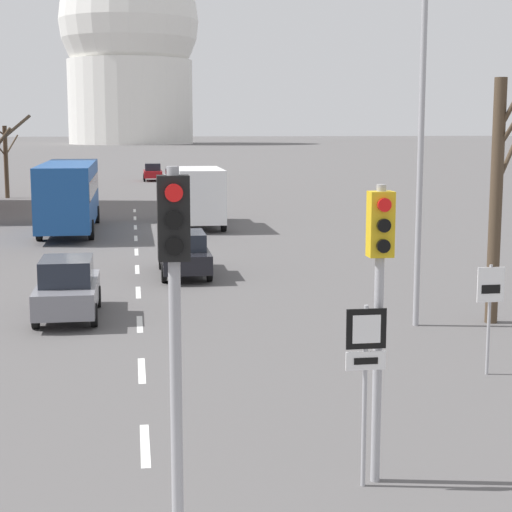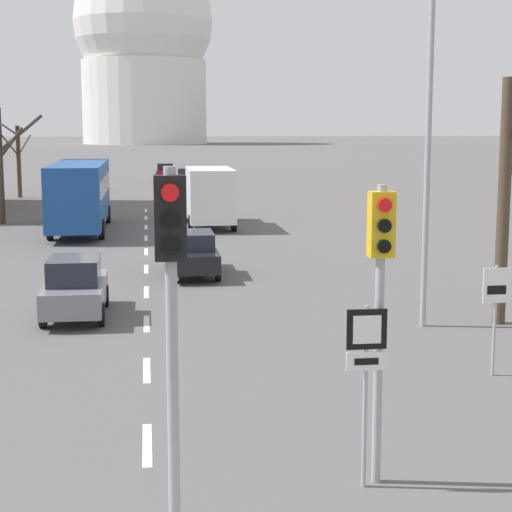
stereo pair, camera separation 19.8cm
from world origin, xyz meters
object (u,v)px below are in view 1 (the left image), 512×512
object	(u,v)px
speed_limit_sign	(490,301)
sedan_far_left	(184,253)
route_sign_post	(365,363)
sedan_mid_centre	(175,177)
delivery_truck	(198,195)
street_lamp_right	(412,111)
city_bus	(69,192)
sedan_near_right	(153,172)
traffic_signal_centre_tall	(175,297)
sedan_near_left	(68,288)
traffic_signal_near_right	(379,277)

from	to	relation	value
speed_limit_sign	sedan_far_left	size ratio (longest dim) A/B	0.54
route_sign_post	sedan_mid_centre	distance (m)	64.53
sedan_mid_centre	delivery_truck	bearing A→B (deg)	-90.54
route_sign_post	street_lamp_right	size ratio (longest dim) A/B	0.29
city_bus	delivery_truck	bearing A→B (deg)	10.84
sedan_near_right	route_sign_post	bearing A→B (deg)	-88.93
sedan_far_left	traffic_signal_centre_tall	bearing A→B (deg)	-93.72
traffic_signal_centre_tall	sedan_far_left	size ratio (longest dim) A/B	1.09
sedan_near_right	delivery_truck	bearing A→B (deg)	-87.81
sedan_near_right	sedan_mid_centre	bearing A→B (deg)	-76.43
sedan_near_left	delivery_truck	world-z (taller)	delivery_truck
traffic_signal_centre_tall	street_lamp_right	world-z (taller)	street_lamp_right
sedan_near_left	sedan_mid_centre	distance (m)	52.58
speed_limit_sign	street_lamp_right	xyz separation A→B (m)	(-0.29, 4.65, 4.10)
street_lamp_right	traffic_signal_centre_tall	bearing A→B (deg)	-119.29
speed_limit_sign	sedan_near_right	bearing A→B (deg)	94.78
street_lamp_right	delivery_truck	xyz separation A→B (m)	(-3.80, 23.52, -4.03)
traffic_signal_near_right	city_bus	xyz separation A→B (m)	(-6.73, 32.01, -1.12)
sedan_mid_centre	delivery_truck	xyz separation A→B (m)	(-0.30, -31.09, 0.90)
street_lamp_right	sedan_far_left	size ratio (longest dim) A/B	2.13
sedan_near_left	sedan_far_left	size ratio (longest dim) A/B	0.90
traffic_signal_centre_tall	delivery_truck	size ratio (longest dim) A/B	0.68
street_lamp_right	sedan_far_left	bearing A→B (deg)	122.02
sedan_near_left	sedan_far_left	distance (m)	7.38
sedan_near_left	sedan_near_right	bearing A→B (deg)	86.30
sedan_mid_centre	sedan_near_right	bearing A→B (deg)	103.57
city_bus	sedan_far_left	bearing A→B (deg)	-69.82
traffic_signal_near_right	sedan_mid_centre	distance (m)	64.41
delivery_truck	sedan_far_left	bearing A→B (deg)	-96.42
sedan_mid_centre	sedan_far_left	world-z (taller)	sedan_far_left
traffic_signal_centre_tall	route_sign_post	size ratio (longest dim) A/B	1.77
street_lamp_right	sedan_far_left	distance (m)	11.41
sedan_near_right	sedan_mid_centre	xyz separation A→B (m)	(1.77, -7.32, -0.05)
route_sign_post	sedan_far_left	size ratio (longest dim) A/B	0.61
sedan_mid_centre	sedan_far_left	size ratio (longest dim) A/B	0.99
route_sign_post	city_bus	size ratio (longest dim) A/B	0.26
sedan_far_left	city_bus	distance (m)	14.45
traffic_signal_near_right	sedan_near_right	size ratio (longest dim) A/B	1.14
sedan_far_left	sedan_near_left	bearing A→B (deg)	-119.76
sedan_near_right	sedan_mid_centre	size ratio (longest dim) A/B	0.89
traffic_signal_centre_tall	street_lamp_right	bearing A→B (deg)	60.71
street_lamp_right	delivery_truck	distance (m)	24.16
sedan_far_left	speed_limit_sign	bearing A→B (deg)	-66.73
traffic_signal_near_right	sedan_near_left	distance (m)	13.45
sedan_mid_centre	city_bus	xyz separation A→B (m)	(-6.93, -32.36, 1.25)
route_sign_post	sedan_far_left	distance (m)	18.75
traffic_signal_near_right	city_bus	bearing A→B (deg)	101.87
traffic_signal_centre_tall	city_bus	bearing A→B (deg)	95.99
speed_limit_sign	street_lamp_right	size ratio (longest dim) A/B	0.25
traffic_signal_centre_tall	sedan_mid_centre	distance (m)	66.89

